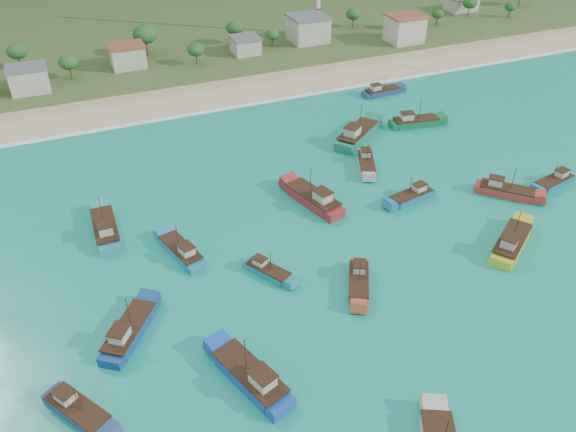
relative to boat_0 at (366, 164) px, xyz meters
name	(u,v)px	position (x,y,z in m)	size (l,w,h in m)	color
ground	(303,309)	(-27.97, -31.79, -0.64)	(600.00, 600.00, 0.00)	#0C8677
beach	(173,100)	(-27.97, 47.21, -0.64)	(400.00, 18.00, 1.20)	beige
land	(130,31)	(-27.97, 108.21, -0.64)	(400.00, 110.00, 2.40)	#385123
surf_line	(183,115)	(-27.97, 37.71, -0.64)	(400.00, 2.50, 0.08)	white
village	(174,49)	(-21.79, 70.19, 4.22)	(210.35, 32.58, 7.43)	beige
vegetation	(159,48)	(-25.59, 71.75, 4.62)	(274.36, 25.82, 9.39)	#235623
boat_0	(366,164)	(0.00, 0.00, 0.00)	(6.49, 9.97, 5.70)	#AEA59F
boat_2	(182,252)	(-40.78, -13.36, 0.05)	(5.64, 10.54, 5.97)	#1F74AB
boat_3	(314,199)	(-15.29, -8.18, 0.33)	(7.00, 13.23, 7.50)	maroon
boat_5	(357,135)	(3.87, 10.85, 0.46)	(13.68, 11.52, 8.23)	#196C53
boat_6	(505,191)	(18.55, -19.04, 0.11)	(9.70, 9.79, 6.28)	#BA322F
boat_7	(129,332)	(-51.40, -27.53, 0.16)	(9.19, 10.88, 6.55)	navy
boat_9	(415,122)	(19.18, 11.87, 0.17)	(11.65, 5.09, 6.65)	#11653C
boat_10	(359,282)	(-18.27, -30.41, -0.03)	(6.96, 9.56, 5.55)	#B34A28
boat_15	(381,92)	(21.35, 30.19, 0.04)	(10.17, 3.50, 5.92)	navy
boat_18	(511,243)	(8.67, -32.02, 0.25)	(11.92, 9.60, 7.08)	gold
boat_19	(554,182)	(29.34, -19.99, -0.02)	(9.87, 4.72, 5.61)	#106B92
boat_20	(106,230)	(-51.05, -2.98, 0.25)	(3.72, 12.02, 7.07)	teal
boat_21	(268,272)	(-29.82, -22.83, -0.17)	(6.16, 8.16, 4.77)	teal
boat_23	(251,378)	(-38.92, -40.99, 0.28)	(7.43, 12.74, 7.23)	#1948AD
boat_25	(78,411)	(-59.00, -37.39, -0.01)	(7.54, 9.49, 5.61)	navy
boat_30	(412,197)	(1.75, -13.78, -0.03)	(9.67, 4.37, 5.51)	#176795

